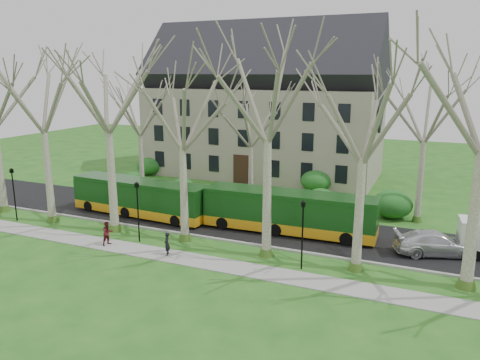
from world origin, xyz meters
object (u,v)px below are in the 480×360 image
bus_lead (140,197)px  pedestrian_a (167,244)px  bus_follow (289,212)px  pedestrian_b (108,233)px  sedan (436,243)px

bus_lead → pedestrian_a: bus_lead is taller
bus_lead → pedestrian_a: bearing=-41.1°
bus_follow → pedestrian_a: (-6.00, -7.47, -0.84)m
bus_lead → bus_follow: (12.74, 0.85, 0.06)m
pedestrian_a → pedestrian_b: pedestrian_b is taller
bus_follow → sedan: 10.32m
bus_follow → pedestrian_a: bearing=-130.8°
pedestrian_b → bus_lead: bearing=36.1°
sedan → pedestrian_b: size_ratio=3.18×
bus_lead → bus_follow: bus_follow is taller
bus_follow → sedan: bearing=-4.0°
bus_lead → sedan: size_ratio=2.31×
sedan → bus_lead: bearing=71.3°
sedan → pedestrian_a: bearing=93.6°
bus_follow → pedestrian_b: size_ratio=7.63×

